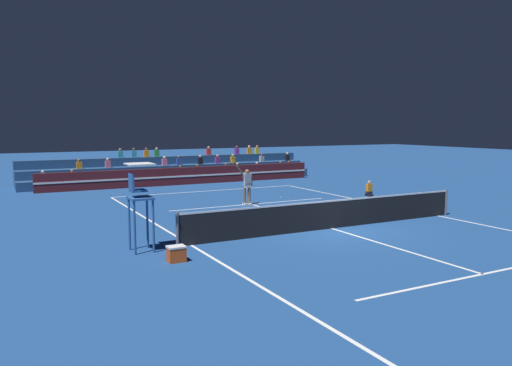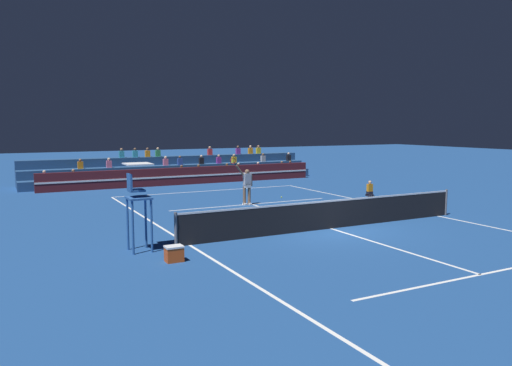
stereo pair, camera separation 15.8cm
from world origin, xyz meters
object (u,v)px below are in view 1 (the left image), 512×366
Objects in this scene: umpire_chair at (139,195)px; ball_kid_courtside at (369,190)px; tennis_ball at (281,197)px; tennis_player at (247,185)px; equipment_cooler at (176,254)px.

umpire_chair reaches higher than ball_kid_courtside.
tennis_ball is (9.48, 7.58, -1.68)m from umpire_chair.
umpire_chair is 1.13× the size of tennis_player.
umpire_chair is 9.33m from tennis_player.
ball_kid_courtside reaches higher than equipment_cooler.
umpire_chair is at bearing -157.20° from ball_kid_courtside.
umpire_chair reaches higher than tennis_ball.
tennis_ball is 12.79m from equipment_cooler.
equipment_cooler is at bearing -150.80° from ball_kid_courtside.
tennis_ball is 0.14× the size of equipment_cooler.
tennis_player is at bearing -154.96° from tennis_ball.
umpire_chair is 2.27m from equipment_cooler.
umpire_chair is 12.26m from tennis_ball.
equipment_cooler is at bearing -128.14° from tennis_player.
equipment_cooler is (-6.23, -7.94, -0.76)m from tennis_player.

